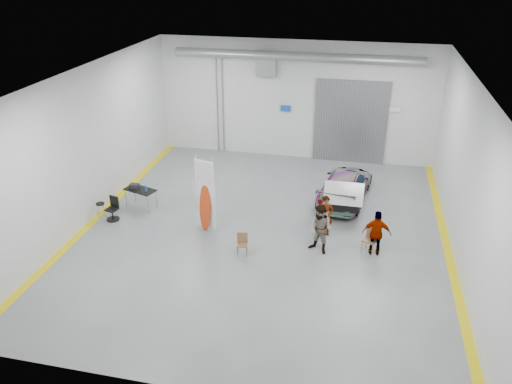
% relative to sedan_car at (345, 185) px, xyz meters
% --- Properties ---
extents(ground, '(16.00, 16.00, 0.00)m').
position_rel_sedan_car_xyz_m(ground, '(-2.91, -3.51, -0.66)').
color(ground, slate).
rests_on(ground, ground).
extents(room_shell, '(14.02, 16.18, 6.01)m').
position_rel_sedan_car_xyz_m(room_shell, '(-2.67, -1.29, 3.42)').
color(room_shell, silver).
rests_on(room_shell, ground).
extents(sedan_car, '(2.47, 4.76, 1.32)m').
position_rel_sedan_car_xyz_m(sedan_car, '(0.00, 0.00, 0.00)').
color(sedan_car, white).
rests_on(sedan_car, ground).
extents(person_a, '(0.64, 0.47, 1.61)m').
position_rel_sedan_car_xyz_m(person_a, '(-0.57, -3.20, 0.15)').
color(person_a, '#8D6B4D').
rests_on(person_a, ground).
extents(person_b, '(1.13, 1.04, 1.87)m').
position_rel_sedan_car_xyz_m(person_b, '(-0.64, -4.48, 0.28)').
color(person_b, slate).
rests_on(person_b, ground).
extents(person_c, '(1.00, 0.41, 1.72)m').
position_rel_sedan_car_xyz_m(person_c, '(1.32, -4.19, 0.20)').
color(person_c, brown).
rests_on(person_c, ground).
extents(surfboard_display, '(0.85, 0.41, 3.08)m').
position_rel_sedan_car_xyz_m(surfboard_display, '(-5.04, -3.83, 0.59)').
color(surfboard_display, white).
rests_on(surfboard_display, ground).
extents(folding_chair_near, '(0.44, 0.46, 0.80)m').
position_rel_sedan_car_xyz_m(folding_chair_near, '(-3.31, -5.25, -0.41)').
color(folding_chair_near, brown).
rests_on(folding_chair_near, ground).
extents(folding_chair_far, '(0.61, 0.65, 0.99)m').
position_rel_sedan_car_xyz_m(folding_chair_far, '(1.12, -4.12, -0.35)').
color(folding_chair_far, brown).
rests_on(folding_chair_far, ground).
extents(shop_stool, '(0.35, 0.35, 0.69)m').
position_rel_sedan_car_xyz_m(shop_stool, '(-9.53, -3.89, -0.31)').
color(shop_stool, black).
rests_on(shop_stool, ground).
extents(work_table, '(1.45, 1.02, 1.07)m').
position_rel_sedan_car_xyz_m(work_table, '(-8.43, -2.60, 0.17)').
color(work_table, gray).
rests_on(work_table, ground).
extents(office_chair, '(0.52, 0.53, 0.97)m').
position_rel_sedan_car_xyz_m(office_chair, '(-9.03, -3.85, -0.23)').
color(office_chair, black).
rests_on(office_chair, ground).
extents(trunk_lid, '(1.54, 0.93, 0.04)m').
position_rel_sedan_car_xyz_m(trunk_lid, '(0.00, -2.02, 0.68)').
color(trunk_lid, silver).
rests_on(trunk_lid, sedan_car).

